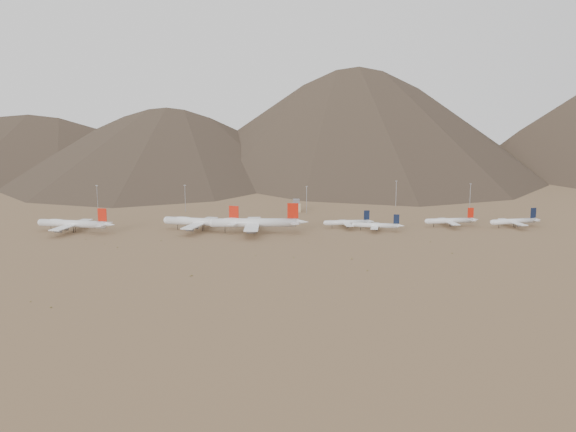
{
  "coord_description": "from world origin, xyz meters",
  "views": [
    {
      "loc": [
        -6.11,
        -475.41,
        97.5
      ],
      "look_at": [
        17.95,
        30.0,
        11.31
      ],
      "focal_mm": 40.0,
      "sensor_mm": 36.0,
      "label": 1
    }
  ],
  "objects_px": {
    "widebody_east": "(255,223)",
    "narrowbody_b": "(377,225)",
    "widebody_west": "(73,224)",
    "control_tower": "(296,206)",
    "widebody_centre": "(202,222)",
    "narrowbody_a": "(348,222)"
  },
  "relations": [
    {
      "from": "widebody_west",
      "to": "widebody_east",
      "type": "distance_m",
      "value": 143.3
    },
    {
      "from": "narrowbody_b",
      "to": "widebody_west",
      "type": "bearing_deg",
      "value": -168.01
    },
    {
      "from": "widebody_west",
      "to": "control_tower",
      "type": "distance_m",
      "value": 203.43
    },
    {
      "from": "widebody_east",
      "to": "narrowbody_a",
      "type": "bearing_deg",
      "value": 14.76
    },
    {
      "from": "widebody_centre",
      "to": "narrowbody_a",
      "type": "xyz_separation_m",
      "value": [
        118.36,
        7.19,
        -2.74
      ]
    },
    {
      "from": "widebody_west",
      "to": "control_tower",
      "type": "bearing_deg",
      "value": 41.38
    },
    {
      "from": "narrowbody_b",
      "to": "widebody_east",
      "type": "bearing_deg",
      "value": -164.81
    },
    {
      "from": "widebody_centre",
      "to": "narrowbody_b",
      "type": "distance_m",
      "value": 139.86
    },
    {
      "from": "widebody_east",
      "to": "narrowbody_a",
      "type": "height_order",
      "value": "widebody_east"
    },
    {
      "from": "narrowbody_a",
      "to": "narrowbody_b",
      "type": "bearing_deg",
      "value": -37.77
    },
    {
      "from": "narrowbody_a",
      "to": "narrowbody_b",
      "type": "xyz_separation_m",
      "value": [
        21.32,
        -13.82,
        -0.12
      ]
    },
    {
      "from": "widebody_east",
      "to": "narrowbody_b",
      "type": "distance_m",
      "value": 97.69
    },
    {
      "from": "widebody_east",
      "to": "control_tower",
      "type": "xyz_separation_m",
      "value": [
        38.7,
        100.48,
        -2.78
      ]
    },
    {
      "from": "widebody_east",
      "to": "widebody_west",
      "type": "bearing_deg",
      "value": 178.72
    },
    {
      "from": "widebody_west",
      "to": "narrowbody_b",
      "type": "xyz_separation_m",
      "value": [
        240.59,
        -6.06,
        -2.37
      ]
    },
    {
      "from": "widebody_east",
      "to": "control_tower",
      "type": "height_order",
      "value": "widebody_east"
    },
    {
      "from": "widebody_west",
      "to": "widebody_centre",
      "type": "relative_size",
      "value": 0.95
    },
    {
      "from": "narrowbody_a",
      "to": "narrowbody_b",
      "type": "distance_m",
      "value": 25.41
    },
    {
      "from": "control_tower",
      "to": "widebody_centre",
      "type": "bearing_deg",
      "value": -131.65
    },
    {
      "from": "widebody_centre",
      "to": "control_tower",
      "type": "distance_m",
      "value": 121.61
    },
    {
      "from": "widebody_centre",
      "to": "narrowbody_b",
      "type": "bearing_deg",
      "value": 15.02
    },
    {
      "from": "widebody_east",
      "to": "control_tower",
      "type": "distance_m",
      "value": 107.71
    }
  ]
}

